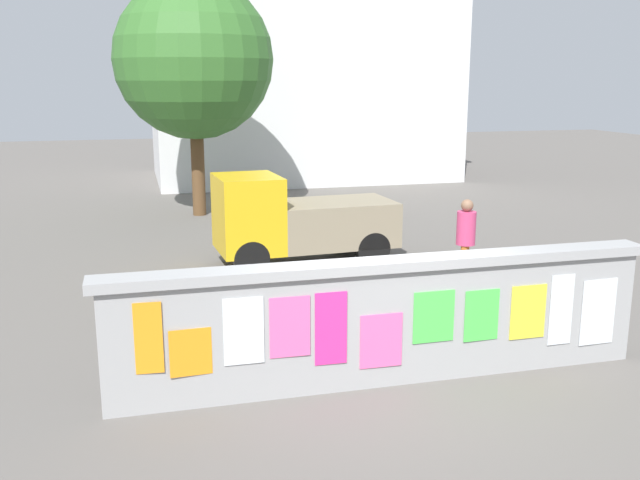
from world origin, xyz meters
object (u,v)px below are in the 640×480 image
object	(u,v)px
tree_roadside	(194,60)
motorcycle	(207,296)
person_walking	(466,234)
auto_rickshaw_truck	(296,220)
bicycle_near	(379,307)

from	to	relation	value
tree_roadside	motorcycle	bearing A→B (deg)	-94.65
person_walking	tree_roadside	size ratio (longest dim) A/B	0.26
auto_rickshaw_truck	tree_roadside	world-z (taller)	tree_roadside
auto_rickshaw_truck	tree_roadside	distance (m)	6.85
auto_rickshaw_truck	bicycle_near	bearing A→B (deg)	-85.54
bicycle_near	person_walking	size ratio (longest dim) A/B	1.05
auto_rickshaw_truck	tree_roadside	bearing A→B (deg)	103.61
person_walking	tree_roadside	bearing A→B (deg)	115.64
person_walking	tree_roadside	distance (m)	9.71
bicycle_near	person_walking	bearing A→B (deg)	37.30
bicycle_near	tree_roadside	bearing A→B (deg)	99.89
auto_rickshaw_truck	person_walking	world-z (taller)	auto_rickshaw_truck
auto_rickshaw_truck	motorcycle	distance (m)	3.92
motorcycle	tree_roadside	xyz separation A→B (m)	(0.74, 9.09, 3.72)
motorcycle	bicycle_near	world-z (taller)	bicycle_near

